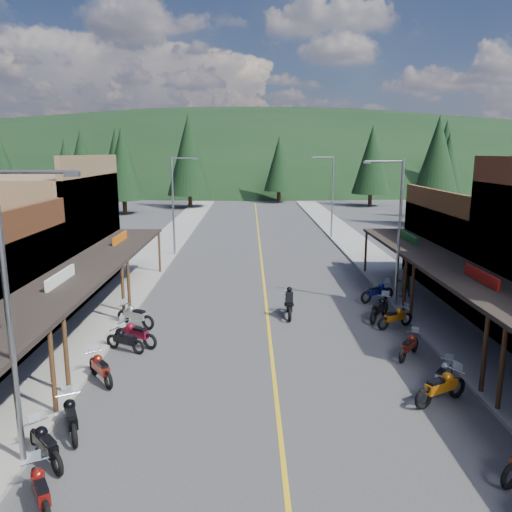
{
  "coord_description": "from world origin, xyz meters",
  "views": [
    {
      "loc": [
        -0.9,
        -18.26,
        8.37
      ],
      "look_at": [
        -0.58,
        7.45,
        3.0
      ],
      "focal_mm": 35.0,
      "sensor_mm": 36.0,
      "label": 1
    }
  ],
  "objects_px": {
    "pine_10": "(123,164)",
    "shop_east_3": "(491,250)",
    "shop_west_3": "(34,235)",
    "bike_west_5": "(45,443)",
    "pine_2": "(189,155)",
    "pine_5": "(445,154)",
    "bike_east_10": "(380,307)",
    "pine_0": "(2,164)",
    "bike_west_4": "(40,488)",
    "streetlight_0": "(14,308)",
    "pine_7": "(82,158)",
    "bike_west_8": "(125,339)",
    "streetlight_2": "(397,227)",
    "bike_west_6": "(71,416)",
    "bike_west_9": "(135,333)",
    "streetlight_1": "(175,202)",
    "bike_east_11": "(377,291)",
    "rider_on_bike": "(289,304)",
    "pine_11": "(437,163)",
    "bike_west_10": "(135,314)",
    "bike_east_6": "(441,386)",
    "bike_east_8": "(409,345)",
    "pine_3": "(279,164)",
    "bike_west_7": "(100,367)",
    "pine_4": "(372,160)",
    "bike_east_7": "(443,374)",
    "pine_8": "(66,173)",
    "pine_9": "(448,168)",
    "bike_east_9": "(395,317)"
  },
  "relations": [
    {
      "from": "pine_10",
      "to": "shop_east_3",
      "type": "bearing_deg",
      "value": -50.63
    },
    {
      "from": "shop_west_3",
      "to": "bike_west_5",
      "type": "xyz_separation_m",
      "value": [
        7.29,
        -17.26,
        -2.92
      ]
    },
    {
      "from": "pine_2",
      "to": "pine_5",
      "type": "xyz_separation_m",
      "value": [
        44.0,
        14.0,
        0.0
      ]
    },
    {
      "from": "shop_west_3",
      "to": "bike_east_10",
      "type": "height_order",
      "value": "shop_west_3"
    },
    {
      "from": "pine_0",
      "to": "bike_west_4",
      "type": "relative_size",
      "value": 5.51
    },
    {
      "from": "streetlight_0",
      "to": "pine_10",
      "type": "distance_m",
      "value": 57.13
    },
    {
      "from": "streetlight_0",
      "to": "pine_7",
      "type": "distance_m",
      "value": 85.79
    },
    {
      "from": "bike_west_8",
      "to": "pine_0",
      "type": "bearing_deg",
      "value": 56.51
    },
    {
      "from": "streetlight_2",
      "to": "bike_west_4",
      "type": "distance_m",
      "value": 20.7
    },
    {
      "from": "bike_west_6",
      "to": "bike_west_9",
      "type": "height_order",
      "value": "bike_west_9"
    },
    {
      "from": "streetlight_1",
      "to": "bike_west_4",
      "type": "distance_m",
      "value": 30.04
    },
    {
      "from": "bike_east_11",
      "to": "rider_on_bike",
      "type": "xyz_separation_m",
      "value": [
        -5.24,
        -2.59,
        0.03
      ]
    },
    {
      "from": "streetlight_2",
      "to": "pine_11",
      "type": "relative_size",
      "value": 0.65
    },
    {
      "from": "streetlight_2",
      "to": "bike_west_10",
      "type": "bearing_deg",
      "value": -167.12
    },
    {
      "from": "shop_west_3",
      "to": "rider_on_bike",
      "type": "bearing_deg",
      "value": -18.33
    },
    {
      "from": "bike_east_6",
      "to": "bike_east_8",
      "type": "xyz_separation_m",
      "value": [
        0.14,
        3.87,
        -0.09
      ]
    },
    {
      "from": "pine_3",
      "to": "bike_west_5",
      "type": "relative_size",
      "value": 5.25
    },
    {
      "from": "pine_0",
      "to": "bike_west_10",
      "type": "relative_size",
      "value": 4.94
    },
    {
      "from": "bike_west_7",
      "to": "pine_4",
      "type": "bearing_deg",
      "value": 31.58
    },
    {
      "from": "bike_west_4",
      "to": "bike_east_7",
      "type": "relative_size",
      "value": 1.08
    },
    {
      "from": "streetlight_2",
      "to": "pine_3",
      "type": "xyz_separation_m",
      "value": [
        -2.95,
        58.0,
        2.02
      ]
    },
    {
      "from": "shop_east_3",
      "to": "pine_5",
      "type": "distance_m",
      "value": 64.22
    },
    {
      "from": "pine_11",
      "to": "bike_west_9",
      "type": "height_order",
      "value": "pine_11"
    },
    {
      "from": "shop_east_3",
      "to": "rider_on_bike",
      "type": "xyz_separation_m",
      "value": [
        -12.65,
        -4.93,
        -1.86
      ]
    },
    {
      "from": "pine_4",
      "to": "pine_8",
      "type": "bearing_deg",
      "value": -153.43
    },
    {
      "from": "pine_0",
      "to": "bike_east_6",
      "type": "relative_size",
      "value": 4.84
    },
    {
      "from": "pine_8",
      "to": "bike_west_4",
      "type": "distance_m",
      "value": 50.7
    },
    {
      "from": "bike_west_7",
      "to": "bike_east_10",
      "type": "relative_size",
      "value": 0.91
    },
    {
      "from": "pine_10",
      "to": "bike_west_4",
      "type": "distance_m",
      "value": 59.35
    },
    {
      "from": "streetlight_1",
      "to": "bike_west_8",
      "type": "bearing_deg",
      "value": -87.99
    },
    {
      "from": "pine_8",
      "to": "pine_9",
      "type": "distance_m",
      "value": 46.27
    },
    {
      "from": "bike_west_10",
      "to": "pine_10",
      "type": "bearing_deg",
      "value": 44.26
    },
    {
      "from": "pine_8",
      "to": "bike_east_9",
      "type": "height_order",
      "value": "pine_8"
    },
    {
      "from": "pine_9",
      "to": "pine_11",
      "type": "relative_size",
      "value": 0.87
    },
    {
      "from": "streetlight_0",
      "to": "bike_east_11",
      "type": "height_order",
      "value": "streetlight_0"
    },
    {
      "from": "pine_7",
      "to": "pine_8",
      "type": "xyz_separation_m",
      "value": [
        10.0,
        -36.0,
        -1.26
      ]
    },
    {
      "from": "bike_west_4",
      "to": "shop_west_3",
      "type": "bearing_deg",
      "value": 80.42
    },
    {
      "from": "shop_west_3",
      "to": "pine_8",
      "type": "relative_size",
      "value": 1.09
    },
    {
      "from": "shop_east_3",
      "to": "bike_west_8",
      "type": "height_order",
      "value": "shop_east_3"
    },
    {
      "from": "bike_west_7",
      "to": "bike_east_10",
      "type": "xyz_separation_m",
      "value": [
        12.1,
        6.84,
        0.06
      ]
    },
    {
      "from": "pine_5",
      "to": "rider_on_bike",
      "type": "distance_m",
      "value": 73.78
    },
    {
      "from": "streetlight_0",
      "to": "pine_11",
      "type": "bearing_deg",
      "value": 58.51
    },
    {
      "from": "pine_5",
      "to": "pine_8",
      "type": "height_order",
      "value": "pine_5"
    },
    {
      "from": "shop_west_3",
      "to": "bike_east_7",
      "type": "bearing_deg",
      "value": -33.04
    },
    {
      "from": "streetlight_0",
      "to": "pine_4",
      "type": "bearing_deg",
      "value": 69.29
    },
    {
      "from": "pine_9",
      "to": "pine_2",
      "type": "bearing_deg",
      "value": 159.08
    },
    {
      "from": "pine_7",
      "to": "bike_west_10",
      "type": "bearing_deg",
      "value": -70.26
    },
    {
      "from": "streetlight_2",
      "to": "bike_east_7",
      "type": "height_order",
      "value": "streetlight_2"
    },
    {
      "from": "bike_east_10",
      "to": "bike_west_8",
      "type": "bearing_deg",
      "value": -127.63
    },
    {
      "from": "bike_east_8",
      "to": "rider_on_bike",
      "type": "height_order",
      "value": "rider_on_bike"
    }
  ]
}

